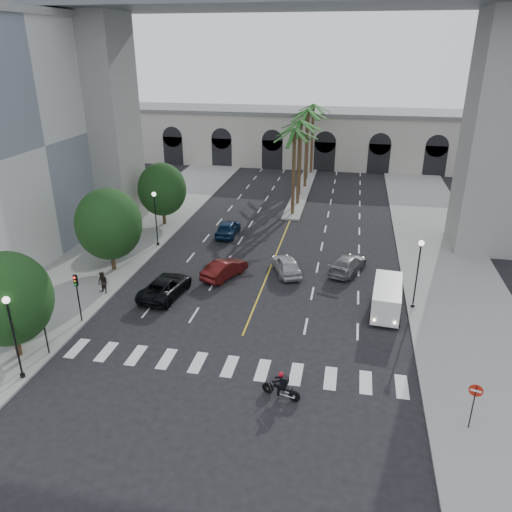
{
  "coord_description": "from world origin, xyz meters",
  "views": [
    {
      "loc": [
        6.36,
        -25.67,
        17.78
      ],
      "look_at": [
        0.13,
        6.0,
        4.09
      ],
      "focal_mm": 35.0,
      "sensor_mm": 36.0,
      "label": 1
    }
  ],
  "objects_px": {
    "lamp_post_left_far": "(156,214)",
    "pedestrian_a": "(23,314)",
    "car_c": "(166,287)",
    "pedestrian_b": "(103,283)",
    "do_not_enter_sign": "(475,398)",
    "car_d": "(347,264)",
    "car_e": "(228,228)",
    "traffic_signal_near": "(43,320)",
    "cargo_van": "(387,298)",
    "traffic_signal_far": "(77,290)",
    "car_a": "(286,265)",
    "lamp_post_left_near": "(13,331)",
    "lamp_post_right": "(418,268)",
    "car_b": "(225,269)",
    "motorcycle_rider": "(282,386)"
  },
  "relations": [
    {
      "from": "car_a",
      "to": "pedestrian_a",
      "type": "relative_size",
      "value": 2.71
    },
    {
      "from": "lamp_post_left_near",
      "to": "car_e",
      "type": "relative_size",
      "value": 1.15
    },
    {
      "from": "pedestrian_b",
      "to": "pedestrian_a",
      "type": "bearing_deg",
      "value": -98.5
    },
    {
      "from": "car_d",
      "to": "car_e",
      "type": "xyz_separation_m",
      "value": [
        -12.07,
        6.59,
        0.07
      ]
    },
    {
      "from": "lamp_post_left_far",
      "to": "traffic_signal_near",
      "type": "bearing_deg",
      "value": -89.69
    },
    {
      "from": "traffic_signal_near",
      "to": "pedestrian_a",
      "type": "height_order",
      "value": "traffic_signal_near"
    },
    {
      "from": "lamp_post_left_far",
      "to": "pedestrian_b",
      "type": "xyz_separation_m",
      "value": [
        -0.36,
        -10.31,
        -2.2
      ]
    },
    {
      "from": "traffic_signal_far",
      "to": "pedestrian_b",
      "type": "xyz_separation_m",
      "value": [
        -0.46,
        4.19,
        -1.49
      ]
    },
    {
      "from": "lamp_post_right",
      "to": "do_not_enter_sign",
      "type": "height_order",
      "value": "lamp_post_right"
    },
    {
      "from": "car_b",
      "to": "cargo_van",
      "type": "bearing_deg",
      "value": -171.67
    },
    {
      "from": "car_d",
      "to": "cargo_van",
      "type": "xyz_separation_m",
      "value": [
        2.9,
        -6.58,
        0.5
      ]
    },
    {
      "from": "lamp_post_right",
      "to": "car_c",
      "type": "relative_size",
      "value": 0.98
    },
    {
      "from": "lamp_post_right",
      "to": "car_c",
      "type": "distance_m",
      "value": 18.65
    },
    {
      "from": "lamp_post_left_near",
      "to": "motorcycle_rider",
      "type": "relative_size",
      "value": 2.44
    },
    {
      "from": "traffic_signal_near",
      "to": "cargo_van",
      "type": "distance_m",
      "value": 22.83
    },
    {
      "from": "pedestrian_a",
      "to": "do_not_enter_sign",
      "type": "height_order",
      "value": "do_not_enter_sign"
    },
    {
      "from": "car_b",
      "to": "pedestrian_b",
      "type": "height_order",
      "value": "pedestrian_b"
    },
    {
      "from": "car_c",
      "to": "cargo_van",
      "type": "relative_size",
      "value": 1.03
    },
    {
      "from": "pedestrian_b",
      "to": "do_not_enter_sign",
      "type": "distance_m",
      "value": 26.76
    },
    {
      "from": "lamp_post_left_far",
      "to": "lamp_post_right",
      "type": "bearing_deg",
      "value": -19.33
    },
    {
      "from": "traffic_signal_near",
      "to": "lamp_post_right",
      "type": "bearing_deg",
      "value": 24.82
    },
    {
      "from": "traffic_signal_far",
      "to": "car_c",
      "type": "distance_m",
      "value": 6.81
    },
    {
      "from": "lamp_post_left_far",
      "to": "pedestrian_a",
      "type": "bearing_deg",
      "value": -102.21
    },
    {
      "from": "lamp_post_left_far",
      "to": "cargo_van",
      "type": "distance_m",
      "value": 22.77
    },
    {
      "from": "car_b",
      "to": "car_c",
      "type": "xyz_separation_m",
      "value": [
        -3.61,
        -4.05,
        0.0
      ]
    },
    {
      "from": "traffic_signal_near",
      "to": "cargo_van",
      "type": "xyz_separation_m",
      "value": [
        20.72,
        9.51,
        -1.29
      ]
    },
    {
      "from": "lamp_post_right",
      "to": "do_not_enter_sign",
      "type": "relative_size",
      "value": 1.95
    },
    {
      "from": "lamp_post_left_far",
      "to": "traffic_signal_far",
      "type": "height_order",
      "value": "lamp_post_left_far"
    },
    {
      "from": "lamp_post_left_near",
      "to": "lamp_post_left_far",
      "type": "bearing_deg",
      "value": 90.0
    },
    {
      "from": "traffic_signal_near",
      "to": "car_a",
      "type": "bearing_deg",
      "value": 49.14
    },
    {
      "from": "car_a",
      "to": "car_d",
      "type": "bearing_deg",
      "value": 172.11
    },
    {
      "from": "car_d",
      "to": "pedestrian_b",
      "type": "xyz_separation_m",
      "value": [
        -18.28,
        -7.89,
        0.3
      ]
    },
    {
      "from": "lamp_post_left_far",
      "to": "car_e",
      "type": "bearing_deg",
      "value": 35.55
    },
    {
      "from": "car_e",
      "to": "pedestrian_a",
      "type": "relative_size",
      "value": 2.79
    },
    {
      "from": "traffic_signal_far",
      "to": "car_e",
      "type": "distance_m",
      "value": 19.62
    },
    {
      "from": "traffic_signal_near",
      "to": "car_b",
      "type": "bearing_deg",
      "value": 58.89
    },
    {
      "from": "car_b",
      "to": "car_e",
      "type": "xyz_separation_m",
      "value": [
        -2.13,
        9.62,
        0.04
      ]
    },
    {
      "from": "lamp_post_right",
      "to": "car_a",
      "type": "distance_m",
      "value": 11.07
    },
    {
      "from": "car_c",
      "to": "pedestrian_b",
      "type": "xyz_separation_m",
      "value": [
        -4.74,
        -0.82,
        0.26
      ]
    },
    {
      "from": "lamp_post_right",
      "to": "cargo_van",
      "type": "relative_size",
      "value": 1.02
    },
    {
      "from": "car_d",
      "to": "pedestrian_a",
      "type": "xyz_separation_m",
      "value": [
        -21.33,
        -13.38,
        0.26
      ]
    },
    {
      "from": "car_a",
      "to": "lamp_post_left_near",
      "type": "bearing_deg",
      "value": 30.97
    },
    {
      "from": "do_not_enter_sign",
      "to": "lamp_post_right",
      "type": "bearing_deg",
      "value": 112.25
    },
    {
      "from": "lamp_post_left_near",
      "to": "traffic_signal_near",
      "type": "distance_m",
      "value": 2.6
    },
    {
      "from": "traffic_signal_far",
      "to": "car_b",
      "type": "relative_size",
      "value": 0.8
    },
    {
      "from": "traffic_signal_far",
      "to": "cargo_van",
      "type": "height_order",
      "value": "traffic_signal_far"
    },
    {
      "from": "motorcycle_rider",
      "to": "car_e",
      "type": "distance_m",
      "value": 25.55
    },
    {
      "from": "traffic_signal_near",
      "to": "pedestrian_b",
      "type": "height_order",
      "value": "traffic_signal_near"
    },
    {
      "from": "lamp_post_left_far",
      "to": "do_not_enter_sign",
      "type": "bearing_deg",
      "value": -39.89
    },
    {
      "from": "motorcycle_rider",
      "to": "pedestrian_b",
      "type": "bearing_deg",
      "value": 164.37
    }
  ]
}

